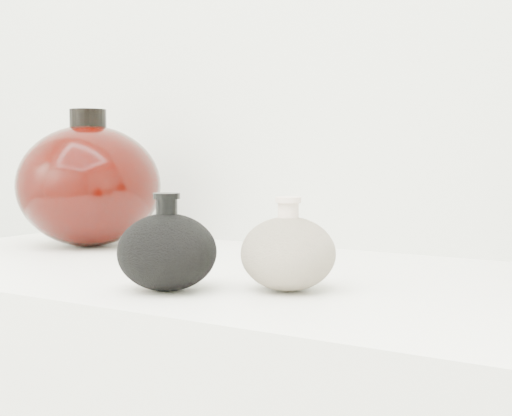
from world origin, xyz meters
The scene contains 3 objects.
black_gourd_vase centered at (-0.05, 0.80, 0.94)m, with size 0.11×0.11×0.10m.
cream_gourd_vase centered at (0.06, 0.87, 0.94)m, with size 0.13×0.13×0.10m.
left_round_pot centered at (-0.39, 1.03, 1.00)m, with size 0.24×0.24×0.21m.
Camera 1 is at (0.42, 0.21, 1.05)m, focal length 50.00 mm.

